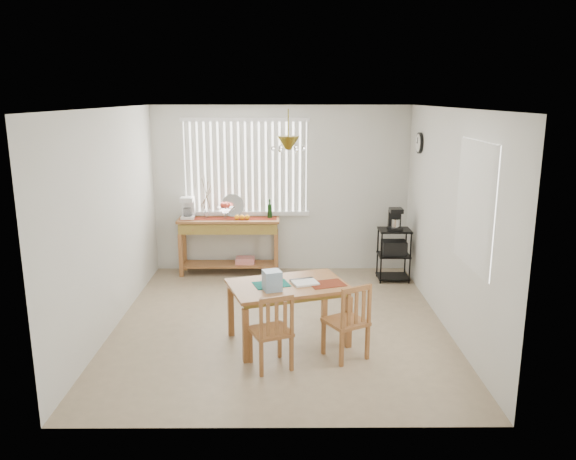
{
  "coord_description": "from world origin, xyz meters",
  "views": [
    {
      "loc": [
        0.06,
        -6.47,
        2.73
      ],
      "look_at": [
        0.1,
        0.55,
        1.05
      ],
      "focal_mm": 35.0,
      "sensor_mm": 36.0,
      "label": 1
    }
  ],
  "objects_px": {
    "cart_items": "(395,219)",
    "dining_table": "(288,291)",
    "sideboard": "(230,232)",
    "wire_cart": "(394,250)",
    "chair_left": "(272,331)",
    "chair_right": "(348,322)"
  },
  "relations": [
    {
      "from": "chair_right",
      "to": "wire_cart",
      "type": "bearing_deg",
      "value": 69.46
    },
    {
      "from": "wire_cart",
      "to": "cart_items",
      "type": "relative_size",
      "value": 2.43
    },
    {
      "from": "wire_cart",
      "to": "chair_left",
      "type": "bearing_deg",
      "value": -122.05
    },
    {
      "from": "cart_items",
      "to": "sideboard",
      "type": "bearing_deg",
      "value": 172.15
    },
    {
      "from": "cart_items",
      "to": "dining_table",
      "type": "distance_m",
      "value": 2.73
    },
    {
      "from": "chair_left",
      "to": "chair_right",
      "type": "relative_size",
      "value": 0.97
    },
    {
      "from": "sideboard",
      "to": "cart_items",
      "type": "height_order",
      "value": "cart_items"
    },
    {
      "from": "cart_items",
      "to": "dining_table",
      "type": "relative_size",
      "value": 0.22
    },
    {
      "from": "wire_cart",
      "to": "chair_left",
      "type": "height_order",
      "value": "chair_left"
    },
    {
      "from": "wire_cart",
      "to": "dining_table",
      "type": "height_order",
      "value": "wire_cart"
    },
    {
      "from": "wire_cart",
      "to": "chair_right",
      "type": "bearing_deg",
      "value": -110.54
    },
    {
      "from": "cart_items",
      "to": "dining_table",
      "type": "xyz_separation_m",
      "value": [
        -1.6,
        -2.19,
        -0.34
      ]
    },
    {
      "from": "chair_left",
      "to": "chair_right",
      "type": "height_order",
      "value": "chair_right"
    },
    {
      "from": "dining_table",
      "to": "chair_right",
      "type": "height_order",
      "value": "chair_right"
    },
    {
      "from": "cart_items",
      "to": "chair_left",
      "type": "relative_size",
      "value": 0.4
    },
    {
      "from": "sideboard",
      "to": "cart_items",
      "type": "bearing_deg",
      "value": -7.85
    },
    {
      "from": "wire_cart",
      "to": "dining_table",
      "type": "relative_size",
      "value": 0.54
    },
    {
      "from": "dining_table",
      "to": "chair_left",
      "type": "xyz_separation_m",
      "value": [
        -0.17,
        -0.65,
        -0.2
      ]
    },
    {
      "from": "wire_cart",
      "to": "dining_table",
      "type": "distance_m",
      "value": 2.71
    },
    {
      "from": "chair_left",
      "to": "chair_right",
      "type": "bearing_deg",
      "value": 15.85
    },
    {
      "from": "cart_items",
      "to": "dining_table",
      "type": "bearing_deg",
      "value": -126.25
    },
    {
      "from": "sideboard",
      "to": "wire_cart",
      "type": "xyz_separation_m",
      "value": [
        2.5,
        -0.35,
        -0.18
      ]
    }
  ]
}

